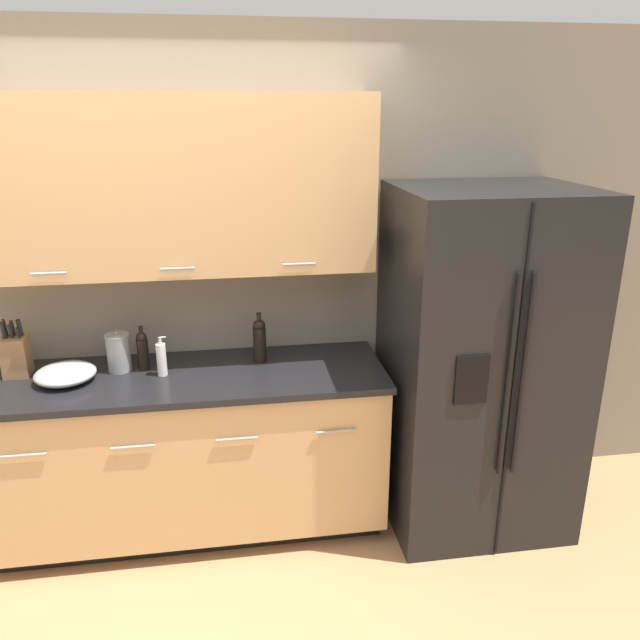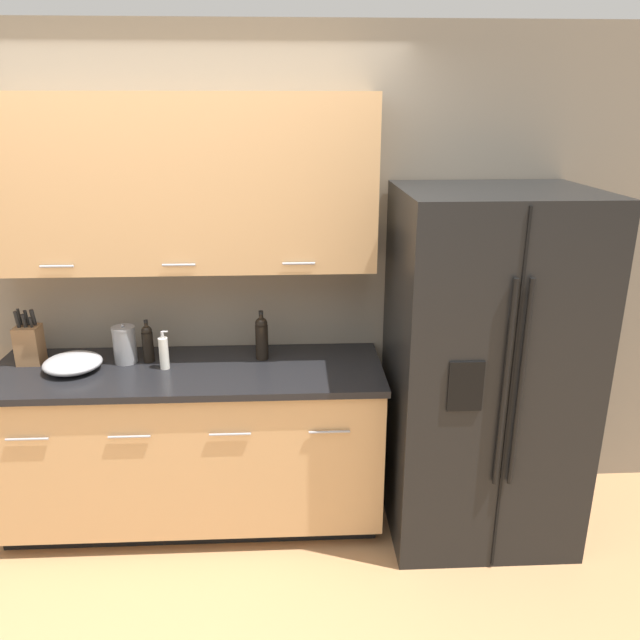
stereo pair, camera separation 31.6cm
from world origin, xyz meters
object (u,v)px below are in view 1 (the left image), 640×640
(oil_bottle, at_px, (143,349))
(steel_canister, at_px, (119,352))
(knife_block, at_px, (16,355))
(refrigerator, at_px, (479,362))
(mixing_bowl, at_px, (65,374))
(wine_bottle, at_px, (260,339))
(soap_dispenser, at_px, (162,359))

(oil_bottle, relative_size, steel_canister, 1.08)
(oil_bottle, bearing_deg, knife_block, 179.09)
(refrigerator, xyz_separation_m, mixing_bowl, (-2.10, 0.08, 0.04))
(refrigerator, relative_size, wine_bottle, 6.86)
(steel_canister, relative_size, mixing_bowl, 0.73)
(steel_canister, bearing_deg, mixing_bowl, -157.95)
(wine_bottle, bearing_deg, refrigerator, -9.62)
(refrigerator, relative_size, steel_canister, 8.60)
(wine_bottle, bearing_deg, mixing_bowl, -173.16)
(soap_dispenser, bearing_deg, mixing_bowl, -179.48)
(wine_bottle, xyz_separation_m, steel_canister, (-0.72, -0.02, -0.02))
(soap_dispenser, xyz_separation_m, mixing_bowl, (-0.46, -0.00, -0.05))
(steel_canister, bearing_deg, oil_bottle, 2.42)
(refrigerator, distance_m, steel_canister, 1.87)
(refrigerator, bearing_deg, oil_bottle, 174.02)
(knife_block, relative_size, mixing_bowl, 1.02)
(refrigerator, xyz_separation_m, knife_block, (-2.35, 0.19, 0.11))
(refrigerator, bearing_deg, steel_canister, 174.55)
(soap_dispenser, distance_m, oil_bottle, 0.14)
(knife_block, relative_size, soap_dispenser, 1.44)
(refrigerator, bearing_deg, mixing_bowl, 177.85)
(knife_block, relative_size, steel_canister, 1.40)
(wine_bottle, height_order, soap_dispenser, wine_bottle)
(mixing_bowl, bearing_deg, wine_bottle, 6.84)
(knife_block, distance_m, wine_bottle, 1.21)
(soap_dispenser, relative_size, steel_canister, 0.97)
(soap_dispenser, xyz_separation_m, oil_bottle, (-0.10, 0.10, 0.02))
(soap_dispenser, bearing_deg, knife_block, 171.31)
(knife_block, bearing_deg, refrigerator, -4.67)
(wine_bottle, bearing_deg, steel_canister, -178.68)
(oil_bottle, height_order, mixing_bowl, oil_bottle)
(knife_block, height_order, steel_canister, knife_block)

